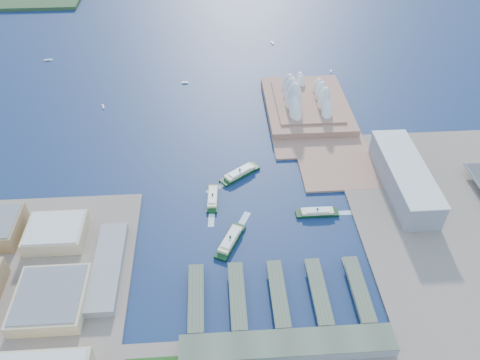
{
  "coord_description": "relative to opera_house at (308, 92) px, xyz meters",
  "views": [
    {
      "loc": [
        -43.53,
        -357.12,
        408.1
      ],
      "look_at": [
        -14.35,
        91.48,
        18.0
      ],
      "focal_mm": 35.0,
      "sensor_mm": 36.0,
      "label": 1
    }
  ],
  "objects": [
    {
      "name": "boat_a",
      "position": [
        -328.28,
        27.4,
        -30.83
      ],
      "size": [
        6.21,
        12.48,
        2.34
      ],
      "primitive_type": null,
      "rotation": [
        0.0,
        0.0,
        0.28
      ],
      "color": "white",
      "rests_on": "ground"
    },
    {
      "name": "terminal_building",
      "position": [
        -90.0,
        -415.0,
        -23.0
      ],
      "size": [
        200.0,
        28.0,
        12.0
      ],
      "primitive_type": "cube",
      "color": "gray",
      "rests_on": "south_land"
    },
    {
      "name": "boat_c",
      "position": [
        66.76,
        122.16,
        -30.84
      ],
      "size": [
        5.75,
        10.72,
        2.32
      ],
      "primitive_type": null,
      "rotation": [
        0.0,
        0.0,
        2.86
      ],
      "color": "white",
      "rests_on": "ground"
    },
    {
      "name": "ferry_d",
      "position": [
        -27.74,
        -237.65,
        -27.05
      ],
      "size": [
        52.38,
        13.45,
        9.9
      ],
      "primitive_type": null,
      "rotation": [
        0.0,
        0.0,
        1.57
      ],
      "color": "black",
      "rests_on": "ground"
    },
    {
      "name": "west_land",
      "position": [
        -355.0,
        -385.0,
        -30.5
      ],
      "size": [
        220.0,
        390.0,
        3.0
      ],
      "primitive_type": "cube",
      "color": "gray",
      "rests_on": "ground"
    },
    {
      "name": "ferry_b",
      "position": [
        -117.61,
        -157.94,
        -26.36
      ],
      "size": [
        56.99,
        47.63,
        11.28
      ],
      "primitive_type": null,
      "rotation": [
        0.0,
        0.0,
        -0.93
      ],
      "color": "black",
      "rests_on": "ground"
    },
    {
      "name": "boat_b",
      "position": [
        -197.35,
        96.97,
        -30.5
      ],
      "size": [
        11.32,
        4.59,
        2.99
      ],
      "primitive_type": null,
      "rotation": [
        0.0,
        0.0,
        1.51
      ],
      "color": "white",
      "rests_on": "ground"
    },
    {
      "name": "toaster_building",
      "position": [
        90.0,
        -200.0,
        -11.5
      ],
      "size": [
        45.0,
        155.0,
        35.0
      ],
      "primitive_type": "cube",
      "color": "gray",
      "rests_on": "east_land"
    },
    {
      "name": "boat_d",
      "position": [
        -457.32,
        200.57,
        -30.64
      ],
      "size": [
        16.38,
        4.77,
        2.73
      ],
      "primitive_type": null,
      "rotation": [
        0.0,
        0.0,
        1.65
      ],
      "color": "white",
      "rests_on": "ground"
    },
    {
      "name": "ground",
      "position": [
        -105.0,
        -280.0,
        -32.0
      ],
      "size": [
        3000.0,
        3000.0,
        0.0
      ],
      "primitive_type": "plane",
      "color": "#0F2249",
      "rests_on": "ground"
    },
    {
      "name": "ferry_a",
      "position": [
        -155.05,
        -202.9,
        -27.09
      ],
      "size": [
        16.77,
        52.75,
        9.83
      ],
      "primitive_type": null,
      "rotation": [
        0.0,
        0.0,
        -0.07
      ],
      "color": "black",
      "rests_on": "ground"
    },
    {
      "name": "west_buildings",
      "position": [
        -355.0,
        -350.0,
        -15.5
      ],
      "size": [
        200.0,
        280.0,
        27.0
      ],
      "primitive_type": null,
      "color": "#A17E50",
      "rests_on": "west_land"
    },
    {
      "name": "ferry_wharves",
      "position": [
        -91.0,
        -355.0,
        -27.35
      ],
      "size": [
        184.0,
        90.0,
        9.3
      ],
      "primitive_type": null,
      "color": "#4C5641",
      "rests_on": "ground"
    },
    {
      "name": "east_land",
      "position": [
        135.0,
        -330.0,
        -30.5
      ],
      "size": [
        240.0,
        500.0,
        3.0
      ],
      "primitive_type": "cube",
      "color": "gray",
      "rests_on": "ground"
    },
    {
      "name": "opera_house",
      "position": [
        0.0,
        0.0,
        0.0
      ],
      "size": [
        134.0,
        180.0,
        58.0
      ],
      "primitive_type": null,
      "color": "white",
      "rests_on": "peninsula"
    },
    {
      "name": "ferry_c",
      "position": [
        -136.31,
        -276.93,
        -26.53
      ],
      "size": [
        39.32,
        58.29,
        10.95
      ],
      "primitive_type": null,
      "rotation": [
        0.0,
        0.0,
        2.67
      ],
      "color": "black",
      "rests_on": "ground"
    },
    {
      "name": "peninsula",
      "position": [
        2.5,
        -20.0,
        -30.5
      ],
      "size": [
        135.0,
        220.0,
        3.0
      ],
      "primitive_type": "cube",
      "color": "#9F6F57",
      "rests_on": "ground"
    },
    {
      "name": "boat_e",
      "position": [
        -26.1,
        246.75,
        -30.48
      ],
      "size": [
        5.89,
        12.84,
        3.03
      ],
      "primitive_type": null,
      "rotation": [
        0.0,
        0.0,
        0.16
      ],
      "color": "white",
      "rests_on": "ground"
    }
  ]
}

